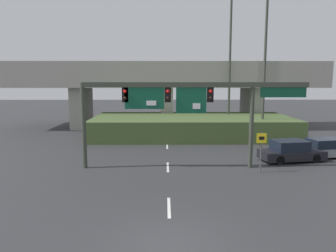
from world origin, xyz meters
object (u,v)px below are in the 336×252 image
(speed_limit_sign, at_px, (261,147))
(parked_sedan_mid_right, at_px, (325,149))
(highway_light_pole_far, at_px, (265,54))
(signal_gantry, at_px, (184,99))
(highway_light_pole_near, at_px, (230,53))
(parked_sedan_near_right, at_px, (291,151))

(speed_limit_sign, bearing_deg, parked_sedan_mid_right, 33.69)
(speed_limit_sign, distance_m, highway_light_pole_far, 13.20)
(signal_gantry, bearing_deg, highway_light_pole_near, 68.49)
(highway_light_pole_near, bearing_deg, speed_limit_sign, -93.49)
(signal_gantry, bearing_deg, speed_limit_sign, -13.77)
(highway_light_pole_far, relative_size, parked_sedan_near_right, 3.31)
(parked_sedan_near_right, height_order, parked_sedan_mid_right, parked_sedan_near_right)
(highway_light_pole_far, xyz_separation_m, parked_sedan_mid_right, (2.66, -7.04, -7.43))
(parked_sedan_near_right, xyz_separation_m, parked_sedan_mid_right, (3.01, 1.13, -0.04))
(highway_light_pole_far, bearing_deg, highway_light_pole_near, 118.15)
(signal_gantry, distance_m, speed_limit_sign, 5.62)
(highway_light_pole_far, bearing_deg, signal_gantry, -129.11)
(signal_gantry, height_order, parked_sedan_near_right, signal_gantry)
(speed_limit_sign, height_order, highway_light_pole_far, highway_light_pole_far)
(highway_light_pole_far, height_order, parked_sedan_near_right, highway_light_pole_far)
(highway_light_pole_near, height_order, highway_light_pole_far, highway_light_pole_near)
(highway_light_pole_near, bearing_deg, highway_light_pole_far, -61.85)
(speed_limit_sign, xyz_separation_m, highway_light_pole_far, (3.33, 11.03, 6.43))
(highway_light_pole_far, bearing_deg, speed_limit_sign, -106.78)
(signal_gantry, xyz_separation_m, parked_sedan_near_right, (7.68, 1.71, -3.81))
(highway_light_pole_near, relative_size, parked_sedan_mid_right, 3.60)
(speed_limit_sign, relative_size, parked_sedan_mid_right, 0.56)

